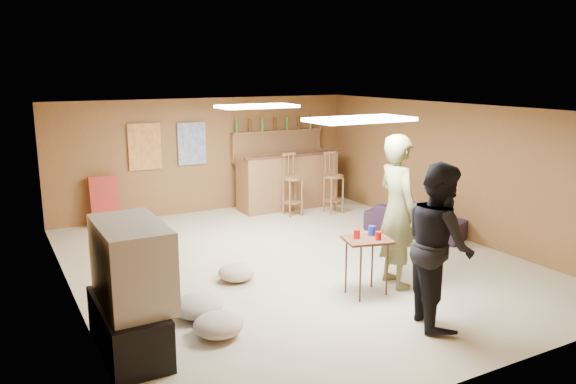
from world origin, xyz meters
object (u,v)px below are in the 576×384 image
bar_counter (288,181)px  person_black (439,244)px  person_olive (397,211)px  tray_table (366,267)px  sofa (416,220)px  tv_body (132,263)px

bar_counter → person_black: 5.54m
person_olive → tray_table: 0.82m
bar_counter → sofa: size_ratio=1.21×
tv_body → sofa: 5.46m
person_black → tray_table: bearing=33.2°
bar_counter → tray_table: bar_counter is taller
person_olive → tray_table: (-0.53, -0.09, -0.62)m
person_black → bar_counter: bearing=10.5°
tv_body → tray_table: (2.84, 0.04, -0.54)m
sofa → tray_table: (-2.29, -1.71, 0.12)m
sofa → tray_table: tray_table is taller
person_olive → sofa: 2.50m
person_olive → tray_table: person_olive is taller
bar_counter → sofa: bar_counter is taller
person_black → sofa: 3.49m
tv_body → bar_counter: (4.15, 4.45, -0.35)m
bar_counter → person_olive: (-0.78, -4.32, 0.43)m
tv_body → sofa: size_ratio=0.67×
tv_body → bar_counter: bearing=47.0°
person_black → sofa: bearing=-15.5°
bar_counter → person_black: bearing=-101.6°
bar_counter → tray_table: (-1.31, -4.41, -0.19)m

